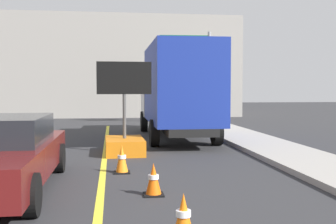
% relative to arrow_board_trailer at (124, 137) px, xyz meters
% --- Properties ---
extents(arrow_board_trailer, '(1.60, 1.83, 2.70)m').
position_rel_arrow_board_trailer_xyz_m(arrow_board_trailer, '(0.00, 0.00, 0.00)').
color(arrow_board_trailer, orange).
rests_on(arrow_board_trailer, ground).
extents(box_truck, '(2.43, 7.75, 3.47)m').
position_rel_arrow_board_trailer_xyz_m(box_truck, '(2.10, 3.44, 1.38)').
color(box_truck, black).
rests_on(box_truck, ground).
extents(highway_guide_sign, '(2.79, 0.25, 5.00)m').
position_rel_arrow_board_trailer_xyz_m(highway_guide_sign, '(4.12, 10.08, 2.94)').
color(highway_guide_sign, gray).
rests_on(highway_guide_sign, ground).
extents(far_building_block, '(17.96, 8.92, 6.88)m').
position_rel_arrow_board_trailer_xyz_m(far_building_block, '(-0.51, 19.77, 2.96)').
color(far_building_block, gray).
rests_on(far_building_block, ground).
extents(traffic_cone_mid_lane, '(0.36, 0.36, 0.60)m').
position_rel_arrow_board_trailer_xyz_m(traffic_cone_mid_lane, '(0.52, -7.24, -0.19)').
color(traffic_cone_mid_lane, black).
rests_on(traffic_cone_mid_lane, ground).
extents(traffic_cone_far_lane, '(0.36, 0.36, 0.58)m').
position_rel_arrow_board_trailer_xyz_m(traffic_cone_far_lane, '(0.37, -4.98, -0.19)').
color(traffic_cone_far_lane, black).
rests_on(traffic_cone_far_lane, ground).
extents(traffic_cone_curbside, '(0.36, 0.36, 0.65)m').
position_rel_arrow_board_trailer_xyz_m(traffic_cone_curbside, '(-0.14, -2.89, -0.16)').
color(traffic_cone_curbside, black).
rests_on(traffic_cone_curbside, ground).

